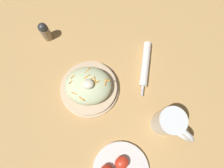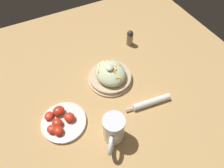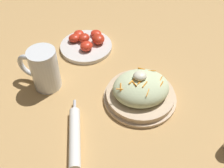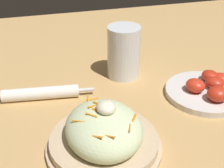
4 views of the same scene
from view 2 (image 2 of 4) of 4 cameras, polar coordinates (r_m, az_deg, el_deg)
The scene contains 6 objects.
ground_plane at distance 0.90m, azimuth -0.12°, elevation -2.99°, with size 1.43×1.43×0.00m, color tan.
salad_plate at distance 0.93m, azimuth -0.49°, elevation 2.62°, with size 0.21×0.21×0.10m.
beer_mug at distance 0.76m, azimuth 0.43°, elevation -13.08°, with size 0.12×0.10×0.13m.
napkin_roll at distance 0.88m, azimuth 11.08°, elevation -5.05°, with size 0.05×0.21×0.03m.
tomato_plate at distance 0.84m, azimuth -14.04°, elevation -10.23°, with size 0.18×0.18×0.05m.
salt_shaker at distance 1.10m, azimuth 5.08°, elevation 13.02°, with size 0.04×0.04×0.09m.
Camera 2 is at (-0.45, 0.23, 0.75)m, focal length 32.16 mm.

